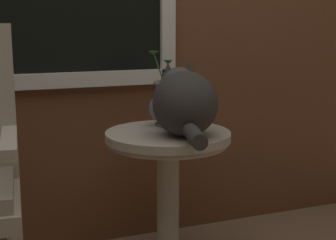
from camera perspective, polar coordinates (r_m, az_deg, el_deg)
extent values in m
cube|color=silver|center=(2.39, -9.95, 4.47)|extent=(0.95, 0.03, 0.07)
cylinder|color=#B2A893|center=(2.22, 0.00, -9.34)|extent=(0.09, 0.09, 0.56)
cylinder|color=#B2A893|center=(2.13, 0.00, -1.78)|extent=(0.53, 0.53, 0.03)
torus|color=#B2A893|center=(2.14, 0.00, -2.50)|extent=(0.51, 0.51, 0.02)
cube|color=#B2A893|center=(1.75, -17.37, -2.27)|extent=(0.09, 0.41, 0.04)
ellipsoid|color=#33302D|center=(2.03, 1.93, 1.82)|extent=(0.33, 0.35, 0.26)
sphere|color=#494643|center=(2.21, 1.19, 3.78)|extent=(0.17, 0.17, 0.17)
cone|color=#33302D|center=(2.21, 2.39, 5.74)|extent=(0.05, 0.05, 0.06)
cone|color=#33302D|center=(2.20, 0.00, 5.72)|extent=(0.05, 0.05, 0.06)
cylinder|color=#33302D|center=(1.84, 2.88, -1.60)|extent=(0.12, 0.27, 0.06)
cylinder|color=slate|center=(2.25, -0.46, -0.49)|extent=(0.08, 0.08, 0.01)
ellipsoid|color=slate|center=(2.24, -0.46, 1.32)|extent=(0.13, 0.13, 0.13)
cylinder|color=slate|center=(2.23, -0.47, 3.38)|extent=(0.07, 0.07, 0.06)
torus|color=slate|center=(2.22, -0.47, 4.16)|extent=(0.09, 0.09, 0.02)
cylinder|color=#387533|center=(2.21, -1.03, 5.82)|extent=(0.05, 0.02, 0.13)
cone|color=#387533|center=(2.21, -1.61, 7.48)|extent=(0.04, 0.04, 0.02)
cylinder|color=#387533|center=(2.22, -0.23, 5.33)|extent=(0.02, 0.01, 0.09)
cone|color=#387533|center=(2.22, 0.00, 6.51)|extent=(0.04, 0.04, 0.02)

